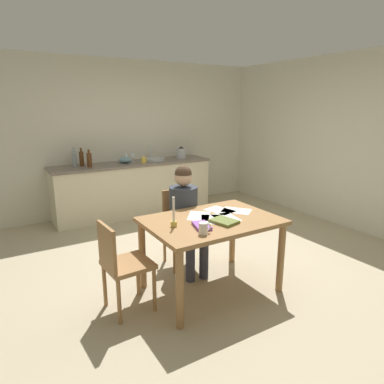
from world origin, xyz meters
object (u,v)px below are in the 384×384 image
object	(u,v)px
bottle_wine_red	(89,160)
wine_glass_by_kettle	(126,155)
chair_at_table	(181,223)
bottle_oil	(74,158)
stovetop_kettle	(181,153)
teacup_on_counter	(144,160)
wine_glass_near_sink	(133,155)
chair_side_empty	(121,263)
coffee_mug	(204,228)
candlestick	(174,218)
bottle_vinegar	(82,158)
dining_table	(211,229)
book_cookery	(202,226)
person_seated	(186,212)
sink_unit	(155,159)
book_magazine	(224,221)
mixing_bowl	(125,160)

from	to	relation	value
bottle_wine_red	wine_glass_by_kettle	size ratio (longest dim) A/B	1.78
chair_at_table	bottle_oil	distance (m)	2.36
chair_at_table	stovetop_kettle	bearing A→B (deg)	60.43
stovetop_kettle	teacup_on_counter	world-z (taller)	stovetop_kettle
chair_at_table	wine_glass_near_sink	xyz separation A→B (m)	(0.31, 2.26, 0.51)
chair_side_empty	coffee_mug	world-z (taller)	coffee_mug
candlestick	bottle_vinegar	distance (m)	2.88
candlestick	wine_glass_near_sink	world-z (taller)	wine_glass_near_sink
chair_side_empty	dining_table	bearing A→B (deg)	-6.02
chair_at_table	book_cookery	xyz separation A→B (m)	(-0.25, -0.84, 0.28)
coffee_mug	person_seated	bearing A→B (deg)	69.83
bottle_wine_red	stovetop_kettle	distance (m)	1.69
bottle_oil	wine_glass_by_kettle	bearing A→B (deg)	3.90
person_seated	wine_glass_near_sink	world-z (taller)	person_seated
book_cookery	sink_unit	xyz separation A→B (m)	(0.91, 2.95, 0.15)
person_seated	book_magazine	size ratio (longest dim) A/B	4.93
candlestick	wine_glass_near_sink	distance (m)	3.05
dining_table	bottle_vinegar	bearing A→B (deg)	100.58
wine_glass_by_kettle	wine_glass_near_sink	bearing A→B (deg)	0.00
candlestick	teacup_on_counter	size ratio (longest dim) A/B	2.33
person_seated	book_cookery	xyz separation A→B (m)	(-0.23, -0.69, 0.09)
sink_unit	person_seated	bearing A→B (deg)	-106.64
bottle_wine_red	teacup_on_counter	bearing A→B (deg)	-5.08
chair_at_table	sink_unit	xyz separation A→B (m)	(0.66, 2.11, 0.43)
chair_side_empty	mixing_bowl	size ratio (longest dim) A/B	4.00
person_seated	book_magazine	world-z (taller)	person_seated
dining_table	mixing_bowl	size ratio (longest dim) A/B	5.98
chair_at_table	person_seated	world-z (taller)	person_seated
sink_unit	stovetop_kettle	xyz separation A→B (m)	(0.54, -0.00, 0.08)
person_seated	wine_glass_near_sink	xyz separation A→B (m)	(0.33, 2.40, 0.33)
candlestick	bottle_vinegar	bearing A→B (deg)	92.43
bottle_vinegar	wine_glass_near_sink	distance (m)	0.89
dining_table	chair_at_table	distance (m)	0.71
mixing_bowl	wine_glass_near_sink	xyz separation A→B (m)	(0.19, 0.13, 0.06)
coffee_mug	bottle_wine_red	world-z (taller)	bottle_wine_red
chair_at_table	person_seated	size ratio (longest dim) A/B	0.73
wine_glass_by_kettle	chair_side_empty	bearing A→B (deg)	-111.59
bottle_wine_red	wine_glass_near_sink	size ratio (longest dim) A/B	1.78
coffee_mug	book_cookery	size ratio (longest dim) A/B	0.53
bottle_oil	wine_glass_near_sink	size ratio (longest dim) A/B	1.97
bottle_oil	stovetop_kettle	xyz separation A→B (m)	(1.88, -0.09, -0.03)
stovetop_kettle	bottle_vinegar	bearing A→B (deg)	177.62
teacup_on_counter	book_cookery	bearing A→B (deg)	-102.83
book_cookery	bottle_wine_red	size ratio (longest dim) A/B	0.80
bottle_vinegar	teacup_on_counter	world-z (taller)	bottle_vinegar
chair_at_table	bottle_oil	world-z (taller)	bottle_oil
person_seated	sink_unit	size ratio (longest dim) A/B	3.32
candlestick	bottle_vinegar	world-z (taller)	bottle_vinegar
dining_table	book_cookery	bearing A→B (deg)	-144.68
wine_glass_near_sink	teacup_on_counter	distance (m)	0.32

